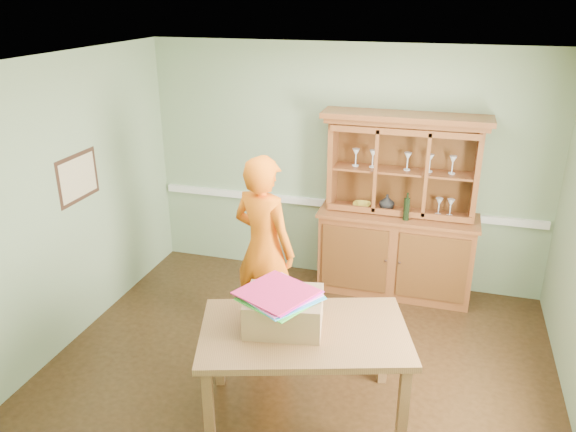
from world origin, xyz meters
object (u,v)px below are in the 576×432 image
(dining_table, at_px, (304,340))
(person, at_px, (264,249))
(china_hutch, at_px, (397,233))
(cardboard_box, at_px, (284,311))

(dining_table, relative_size, person, 0.97)
(dining_table, xyz_separation_m, person, (-0.67, 1.03, 0.22))
(china_hutch, bearing_deg, dining_table, -101.85)
(dining_table, distance_m, person, 1.24)
(cardboard_box, relative_size, person, 0.31)
(cardboard_box, xyz_separation_m, person, (-0.50, 1.02, -0.00))
(dining_table, relative_size, cardboard_box, 3.11)
(china_hutch, distance_m, dining_table, 2.28)
(cardboard_box, distance_m, person, 1.14)
(china_hutch, height_order, person, china_hutch)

